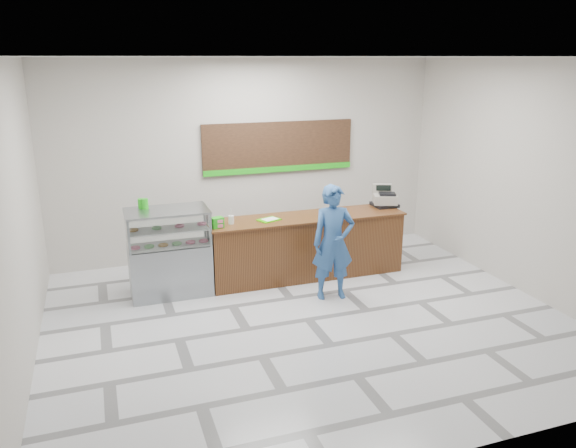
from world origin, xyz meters
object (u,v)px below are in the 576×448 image
object	(u,v)px
display_case	(169,252)
cash_register	(384,198)
sales_counter	(306,246)
customer	(333,242)
serving_tray	(269,220)

from	to	relation	value
display_case	cash_register	size ratio (longest dim) A/B	2.57
sales_counter	cash_register	size ratio (longest dim) A/B	6.31
customer	cash_register	bearing A→B (deg)	46.43
cash_register	serving_tray	world-z (taller)	cash_register
sales_counter	cash_register	world-z (taller)	cash_register
customer	serving_tray	bearing A→B (deg)	137.16
display_case	customer	xyz separation A→B (m)	(2.29, -0.93, 0.19)
sales_counter	serving_tray	distance (m)	0.83
sales_counter	display_case	world-z (taller)	display_case
customer	display_case	bearing A→B (deg)	166.78
sales_counter	display_case	xyz separation A→B (m)	(-2.22, -0.00, 0.16)
sales_counter	display_case	distance (m)	2.23
display_case	serving_tray	xyz separation A→B (m)	(1.58, -0.03, 0.36)
display_case	cash_register	xyz separation A→B (m)	(3.72, 0.16, 0.49)
display_case	customer	distance (m)	2.48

